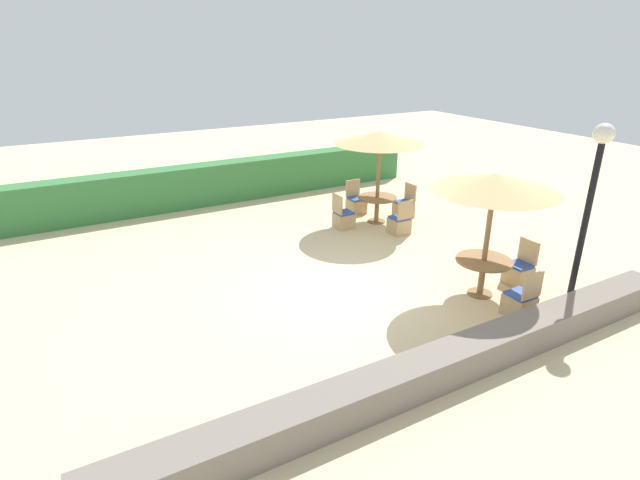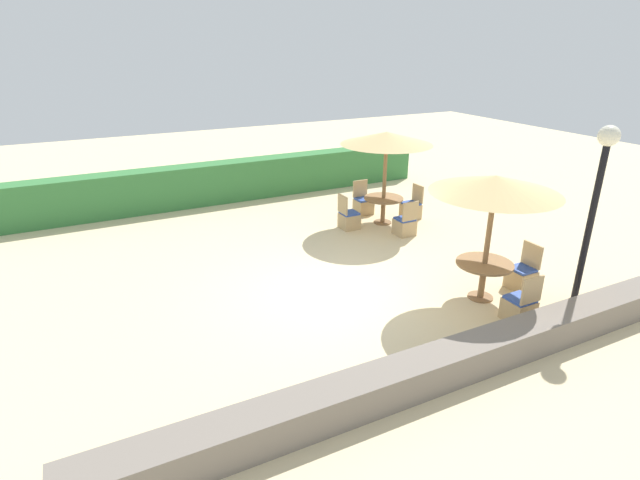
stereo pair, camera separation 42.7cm
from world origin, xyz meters
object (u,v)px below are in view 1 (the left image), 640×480
object	(u,v)px
patio_chair_front_right_south	(520,303)
patio_chair_back_right_north	(356,204)
round_table_front_right	(483,267)
patio_chair_back_right_south	(400,224)
parasol_front_right	(494,183)
patio_chair_back_right_west	(343,219)
round_table_back_right	(377,202)
patio_chair_back_right_east	(404,208)
parasol_back_right	(380,138)
patio_chair_front_right_east	(519,272)
lamp_post	(595,178)

from	to	relation	value
patio_chair_front_right_south	patio_chair_back_right_north	distance (m)	6.34
round_table_front_right	patio_chair_back_right_south	xyz separation A→B (m)	(0.66, 3.42, -0.32)
parasol_front_right	patio_chair_back_right_south	world-z (taller)	parasol_front_right
round_table_front_right	patio_chair_front_right_south	bearing A→B (deg)	-90.59
round_table_front_right	patio_chair_back_right_west	bearing A→B (deg)	94.89
round_table_back_right	patio_chair_back_right_east	world-z (taller)	patio_chair_back_right_east
round_table_back_right	patio_chair_back_right_west	xyz separation A→B (m)	(-1.04, 0.04, -0.30)
patio_chair_back_right_north	round_table_front_right	bearing A→B (deg)	83.58
round_table_front_right	patio_chair_back_right_south	bearing A→B (deg)	79.07
patio_chair_back_right_east	patio_chair_front_right_south	bearing A→B (deg)	163.36
round_table_front_right	round_table_back_right	xyz separation A→B (m)	(0.66, 4.44, -0.02)
parasol_front_right	round_table_front_right	world-z (taller)	parasol_front_right
patio_chair_back_right_east	parasol_back_right	bearing A→B (deg)	89.39
patio_chair_front_right_east	patio_chair_back_right_west	distance (m)	4.74
patio_chair_back_right_north	patio_chair_front_right_east	bearing A→B (deg)	94.23
patio_chair_front_right_east	patio_chair_back_right_south	distance (m)	3.49
patio_chair_back_right_east	patio_chair_back_right_south	xyz separation A→B (m)	(-0.93, -1.00, 0.00)
patio_chair_back_right_west	round_table_back_right	bearing A→B (deg)	87.66
lamp_post	patio_chair_front_right_south	distance (m)	2.60
round_table_front_right	patio_chair_front_right_east	bearing A→B (deg)	-2.92
patio_chair_front_right_south	round_table_back_right	world-z (taller)	patio_chair_front_right_south
lamp_post	round_table_front_right	distance (m)	2.50
patio_chair_back_right_west	patio_chair_back_right_south	bearing A→B (deg)	44.73
patio_chair_front_right_south	patio_chair_back_right_east	size ratio (longest dim) A/B	1.00
parasol_front_right	patio_chair_back_right_south	distance (m)	4.02
patio_chair_front_right_east	patio_chair_back_right_west	size ratio (longest dim) A/B	1.00
patio_chair_front_right_south	patio_chair_back_right_west	bearing A→B (deg)	93.94
patio_chair_front_right_east	patio_chair_back_right_east	bearing A→B (deg)	-7.49
parasol_front_right	patio_chair_back_right_east	bearing A→B (deg)	70.19
lamp_post	parasol_back_right	world-z (taller)	lamp_post
parasol_back_right	patio_chair_back_right_south	world-z (taller)	parasol_back_right
patio_chair_front_right_east	patio_chair_front_right_south	bearing A→B (deg)	131.24
parasol_back_right	patio_chair_back_right_north	world-z (taller)	parasol_back_right
lamp_post	parasol_back_right	distance (m)	5.39
lamp_post	round_table_back_right	bearing A→B (deg)	99.40
patio_chair_back_right_east	round_table_front_right	bearing A→B (deg)	160.19
lamp_post	patio_chair_back_right_south	size ratio (longest dim) A/B	3.57
lamp_post	patio_chair_back_right_north	world-z (taller)	lamp_post
parasol_front_right	round_table_back_right	bearing A→B (deg)	81.54
lamp_post	patio_chair_back_right_west	size ratio (longest dim) A/B	3.57
round_table_front_right	patio_chair_front_right_south	world-z (taller)	patio_chair_front_right_south
parasol_back_right	round_table_front_right	bearing A→B (deg)	-98.46
lamp_post	patio_chair_back_right_north	xyz separation A→B (m)	(-0.94, 6.25, -2.09)
parasol_back_right	round_table_back_right	distance (m)	1.73
parasol_front_right	parasol_back_right	xyz separation A→B (m)	(0.66, 4.44, 0.04)
round_table_front_right	patio_chair_back_right_north	bearing A→B (deg)	83.58
parasol_front_right	patio_chair_back_right_west	size ratio (longest dim) A/B	2.61
round_table_front_right	patio_chair_back_right_west	world-z (taller)	patio_chair_back_right_west
round_table_front_right	patio_chair_back_right_east	distance (m)	4.71
lamp_post	patio_chair_front_right_south	xyz separation A→B (m)	(-1.55, -0.06, -2.09)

